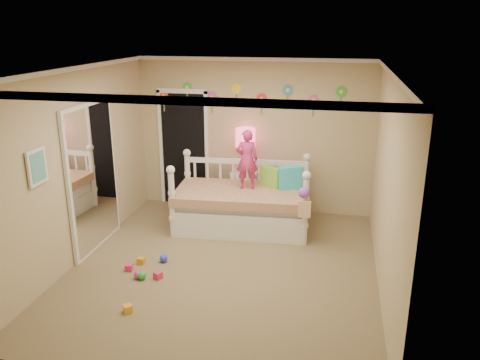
% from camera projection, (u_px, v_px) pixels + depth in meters
% --- Properties ---
extents(floor, '(4.00, 4.50, 0.01)m').
position_uv_depth(floor, '(224.00, 267.00, 6.45)').
color(floor, '#7F684C').
rests_on(floor, ground).
extents(ceiling, '(4.00, 4.50, 0.01)m').
position_uv_depth(ceiling, '(221.00, 70.00, 5.65)').
color(ceiling, white).
rests_on(ceiling, floor).
extents(back_wall, '(4.00, 0.01, 2.60)m').
position_uv_depth(back_wall, '(254.00, 136.00, 8.15)').
color(back_wall, tan).
rests_on(back_wall, floor).
extents(left_wall, '(0.01, 4.50, 2.60)m').
position_uv_depth(left_wall, '(77.00, 166.00, 6.44)').
color(left_wall, tan).
rests_on(left_wall, floor).
extents(right_wall, '(0.01, 4.50, 2.60)m').
position_uv_depth(right_wall, '(387.00, 185.00, 5.67)').
color(right_wall, tan).
rests_on(right_wall, floor).
extents(crown_molding, '(4.00, 4.50, 0.06)m').
position_uv_depth(crown_molding, '(221.00, 72.00, 5.66)').
color(crown_molding, white).
rests_on(crown_molding, ceiling).
extents(daybed, '(2.18, 1.27, 1.14)m').
position_uv_depth(daybed, '(242.00, 194.00, 7.56)').
color(daybed, white).
rests_on(daybed, floor).
extents(pillow_turquoise, '(0.38, 0.28, 0.36)m').
position_uv_depth(pillow_turquoise, '(290.00, 178.00, 7.53)').
color(pillow_turquoise, '#2AC5D3').
rests_on(pillow_turquoise, daybed).
extents(pillow_lime, '(0.36, 0.27, 0.32)m').
position_uv_depth(pillow_lime, '(271.00, 177.00, 7.64)').
color(pillow_lime, '#7EC93D').
rests_on(pillow_lime, daybed).
extents(child, '(0.38, 0.29, 0.95)m').
position_uv_depth(child, '(247.00, 159.00, 7.46)').
color(child, '#CE2E75').
rests_on(child, daybed).
extents(nightstand, '(0.46, 0.37, 0.73)m').
position_uv_depth(nightstand, '(245.00, 191.00, 8.29)').
color(nightstand, white).
rests_on(nightstand, floor).
extents(table_lamp, '(0.33, 0.33, 0.73)m').
position_uv_depth(table_lamp, '(245.00, 143.00, 8.03)').
color(table_lamp, '#DE1D5E').
rests_on(table_lamp, nightstand).
extents(closet_doorway, '(0.90, 0.04, 2.07)m').
position_uv_depth(closet_doorway, '(184.00, 148.00, 8.46)').
color(closet_doorway, black).
rests_on(closet_doorway, back_wall).
extents(flower_decals, '(3.40, 0.02, 0.50)m').
position_uv_depth(flower_decals, '(249.00, 98.00, 7.96)').
color(flower_decals, '#B2668C').
rests_on(flower_decals, back_wall).
extents(mirror_closet, '(0.07, 1.30, 2.10)m').
position_uv_depth(mirror_closet, '(93.00, 177.00, 6.79)').
color(mirror_closet, white).
rests_on(mirror_closet, left_wall).
extents(wall_picture, '(0.05, 0.34, 0.42)m').
position_uv_depth(wall_picture, '(37.00, 167.00, 5.52)').
color(wall_picture, white).
rests_on(wall_picture, left_wall).
extents(hanging_bag, '(0.20, 0.16, 0.36)m').
position_uv_depth(hanging_bag, '(303.00, 203.00, 6.80)').
color(hanging_bag, beige).
rests_on(hanging_bag, daybed).
extents(toy_scatter, '(1.15, 1.48, 0.11)m').
position_uv_depth(toy_scatter, '(144.00, 279.00, 6.04)').
color(toy_scatter, '#996666').
rests_on(toy_scatter, floor).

